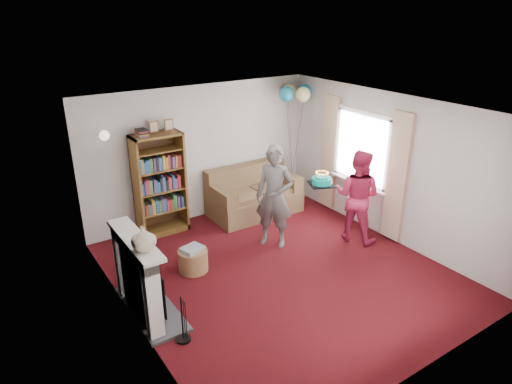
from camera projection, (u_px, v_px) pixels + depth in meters
ground at (280, 272)px, 6.98m from camera, size 5.00×5.00×0.00m
wall_back at (201, 153)px, 8.43m from camera, size 4.50×0.02×2.50m
wall_left at (128, 238)px, 5.34m from camera, size 0.02×5.00×2.50m
wall_right at (390, 168)px, 7.66m from camera, size 0.02×5.00×2.50m
ceiling at (284, 109)px, 6.02m from camera, size 4.50×5.00×0.01m
fireplace at (142, 280)px, 5.86m from camera, size 0.55×1.80×1.12m
window_bay at (361, 162)px, 8.11m from camera, size 0.14×2.02×2.20m
wall_sconce at (104, 135)px, 7.18m from camera, size 0.16×0.23×0.16m
bookcase at (159, 185)px, 7.92m from camera, size 0.85×0.42×2.01m
sofa at (253, 196)px, 8.88m from camera, size 1.73×0.92×0.92m
wicker_basket at (193, 260)px, 6.96m from camera, size 0.45×0.45×0.40m
person_striped at (274, 197)px, 7.49m from camera, size 0.71×0.75×1.74m
person_magenta at (357, 196)px, 7.67m from camera, size 0.89×0.97×1.61m
birthday_cake at (322, 181)px, 7.53m from camera, size 0.39×0.39×0.22m
balloons at (296, 93)px, 8.76m from camera, size 0.73×0.73×1.69m
mantel_vase at (144, 238)px, 5.29m from camera, size 0.35×0.35×0.30m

